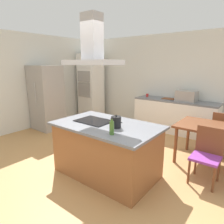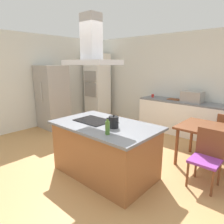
% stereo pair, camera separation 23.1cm
% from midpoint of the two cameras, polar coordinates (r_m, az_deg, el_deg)
% --- Properties ---
extents(ground, '(16.00, 16.00, 0.00)m').
position_cam_midpoint_polar(ground, '(4.77, 12.21, -9.76)').
color(ground, tan).
extents(wall_back, '(7.20, 0.10, 2.70)m').
position_cam_midpoint_polar(wall_back, '(6.01, 21.28, 7.76)').
color(wall_back, silver).
rests_on(wall_back, ground).
extents(wall_left, '(0.10, 8.80, 2.70)m').
position_cam_midpoint_polar(wall_left, '(6.51, -17.28, 8.46)').
color(wall_left, silver).
rests_on(wall_left, ground).
extents(kitchen_island, '(1.75, 1.07, 0.90)m').
position_cam_midpoint_polar(kitchen_island, '(3.46, -0.06, -10.55)').
color(kitchen_island, '#995B33').
rests_on(kitchen_island, ground).
extents(cooktop, '(0.60, 0.44, 0.01)m').
position_cam_midpoint_polar(cooktop, '(3.49, -3.51, -2.46)').
color(cooktop, black).
rests_on(cooktop, kitchen_island).
extents(tea_kettle, '(0.21, 0.15, 0.21)m').
position_cam_midpoint_polar(tea_kettle, '(3.10, 2.62, -2.90)').
color(tea_kettle, black).
rests_on(tea_kettle, kitchen_island).
extents(olive_oil_bottle, '(0.07, 0.07, 0.24)m').
position_cam_midpoint_polar(olive_oil_bottle, '(2.80, 1.08, -4.48)').
color(olive_oil_bottle, '#47722D').
rests_on(olive_oil_bottle, kitchen_island).
extents(back_counter, '(2.23, 0.62, 0.90)m').
position_cam_midpoint_polar(back_counter, '(5.79, 19.87, -1.38)').
color(back_counter, white).
rests_on(back_counter, ground).
extents(countertop_microwave, '(0.50, 0.38, 0.28)m').
position_cam_midpoint_polar(countertop_microwave, '(5.58, 23.02, 4.00)').
color(countertop_microwave, '#9E9993').
rests_on(countertop_microwave, back_counter).
extents(coffee_mug_red, '(0.08, 0.08, 0.09)m').
position_cam_midpoint_polar(coffee_mug_red, '(6.08, 12.61, 4.57)').
color(coffee_mug_red, red).
rests_on(coffee_mug_red, back_counter).
extents(cutting_board, '(0.34, 0.24, 0.02)m').
position_cam_midpoint_polar(cutting_board, '(5.82, 18.39, 3.45)').
color(cutting_board, brown).
rests_on(cutting_board, back_counter).
extents(wall_oven_stack, '(0.70, 0.66, 2.20)m').
position_cam_midpoint_polar(wall_oven_stack, '(7.12, -3.30, 7.43)').
color(wall_oven_stack, white).
rests_on(wall_oven_stack, ground).
extents(refrigerator, '(0.80, 0.73, 1.82)m').
position_cam_midpoint_polar(refrigerator, '(6.11, -15.56, 4.10)').
color(refrigerator, '#9E9993').
rests_on(refrigerator, ground).
extents(dining_table, '(1.40, 0.90, 0.75)m').
position_cam_midpoint_polar(dining_table, '(4.09, 29.96, -5.37)').
color(dining_table, brown).
rests_on(dining_table, ground).
extents(chair_facing_island, '(0.42, 0.42, 0.89)m').
position_cam_midpoint_polar(chair_facing_island, '(3.53, 27.29, -10.67)').
color(chair_facing_island, purple).
rests_on(chair_facing_island, ground).
extents(range_hood, '(0.90, 0.55, 0.78)m').
position_cam_midpoint_polar(range_hood, '(3.36, -3.82, 17.54)').
color(range_hood, '#ADADB2').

